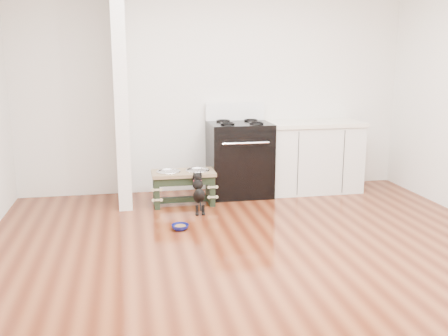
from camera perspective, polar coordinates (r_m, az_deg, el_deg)
ground at (r=4.36m, az=4.82°, el=-10.59°), size 5.00×5.00×0.00m
room_shell at (r=4.02m, az=5.24°, el=11.20°), size 5.00×5.00×5.00m
partition_wall at (r=5.97m, az=-11.69°, el=8.79°), size 0.15×0.80×2.70m
oven_range at (r=6.29m, az=1.76°, el=1.20°), size 0.76×0.69×1.14m
cabinet_run at (r=6.59m, az=10.05°, el=1.32°), size 1.24×0.64×0.91m
dog_feeder at (r=5.90m, az=-4.66°, el=-1.49°), size 0.74×0.39×0.42m
puppy at (r=5.60m, az=-2.93°, el=-2.67°), size 0.13×0.38×0.45m
floor_bowl at (r=5.11m, az=-5.03°, el=-6.74°), size 0.18×0.18×0.05m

